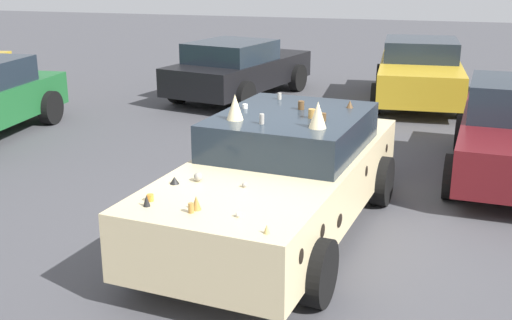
% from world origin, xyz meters
% --- Properties ---
extents(ground_plane, '(60.00, 60.00, 0.00)m').
position_xyz_m(ground_plane, '(0.00, 0.00, 0.00)').
color(ground_plane, '#47474C').
extents(art_car_decorated, '(4.76, 2.45, 1.70)m').
position_xyz_m(art_car_decorated, '(0.07, -0.01, 0.72)').
color(art_car_decorated, beige).
rests_on(art_car_decorated, ground).
extents(parked_sedan_far_left, '(4.54, 2.71, 1.37)m').
position_xyz_m(parked_sedan_far_left, '(7.50, 2.88, 0.70)').
color(parked_sedan_far_left, black).
rests_on(parked_sedan_far_left, ground).
extents(parked_sedan_row_back_center, '(4.44, 2.20, 1.42)m').
position_xyz_m(parked_sedan_row_back_center, '(8.16, -1.28, 0.72)').
color(parked_sedan_row_back_center, gold).
rests_on(parked_sedan_row_back_center, ground).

